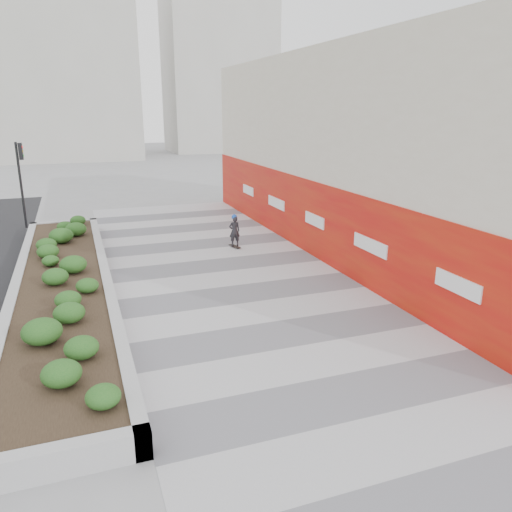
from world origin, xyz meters
The scene contains 9 objects.
ground centered at (0.00, 0.00, 0.00)m, with size 160.00×160.00×0.00m, color gray.
walkway centered at (0.00, 3.00, 0.01)m, with size 8.00×36.00×0.01m, color #A8A8AD.
building centered at (6.98, 8.98, 3.98)m, with size 6.04×24.08×8.00m.
planter centered at (-5.50, 7.00, 0.42)m, with size 3.00×18.00×0.90m.
traffic_signal_near centered at (-7.23, 17.50, 2.76)m, with size 0.33×0.28×4.20m.
distant_bldg_north_l centered at (-5.00, 55.00, 10.00)m, with size 16.00×12.00×20.00m, color #ADAAA3.
distant_bldg_north_r centered at (15.00, 60.00, 12.00)m, with size 14.00×10.00×24.00m, color #ADAAA3.
manhole_cover centered at (0.50, 3.00, 0.00)m, with size 0.44×0.44×0.01m, color #595654.
skateboarder centered at (1.37, 10.38, 0.74)m, with size 0.48×0.75×1.45m.
Camera 1 is at (-4.80, -9.30, 5.74)m, focal length 35.00 mm.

